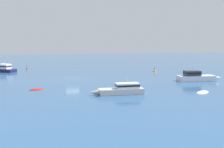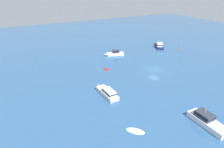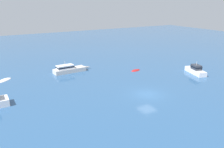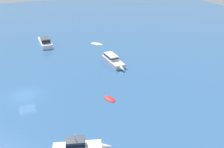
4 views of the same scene
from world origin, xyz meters
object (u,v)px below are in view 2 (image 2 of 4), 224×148
Objects in this scene: dinghy at (106,69)px; powerboat at (107,92)px; motor_cruiser_1 at (159,45)px; rib at (135,131)px; motor_cruiser at (208,122)px; channel_buoy at (179,49)px; cabin_cruiser at (115,53)px.

powerboat is at bearing -39.86° from dinghy.
motor_cruiser_1 is 2.53× the size of rib.
motor_cruiser is 41.32m from channel_buoy.
cabin_cruiser is (-8.92, 7.34, 0.68)m from dinghy.
cabin_cruiser is 23.55m from channel_buoy.
powerboat reaches higher than rib.
rib reaches higher than dinghy.
channel_buoy is at bearing -106.84° from motor_cruiser_1.
channel_buoy is at bearing -175.32° from cabin_cruiser.
cabin_cruiser reaches higher than powerboat.
motor_cruiser is at bearing -5.30° from dinghy.
motor_cruiser is at bearing 102.51° from cabin_cruiser.
rib is (33.06, -32.55, -0.67)m from motor_cruiser_1.
motor_cruiser is 37.31m from cabin_cruiser.
motor_cruiser reaches higher than powerboat.
motor_cruiser reaches higher than rib.
cabin_cruiser is (-32.88, 14.07, 0.68)m from rib.
dinghy is 27.39m from motor_cruiser_1.
motor_cruiser_1 is (-9.10, 25.83, 0.67)m from dinghy.
dinghy is 2.18× the size of channel_buoy.
motor_cruiser_1 is at bearing 95.06° from dinghy.
motor_cruiser is 19.19m from powerboat.
channel_buoy is (-32.23, 25.85, -0.72)m from motor_cruiser.
motor_cruiser is 1.26× the size of cabin_cruiser.
channel_buoy is at bearing 142.19° from motor_cruiser.
motor_cruiser_1 is 6.89m from channel_buoy.
motor_cruiser is 2.67× the size of rib.
motor_cruiser_1 is 1.20× the size of cabin_cruiser.
dinghy is 0.38× the size of cabin_cruiser.
motor_cruiser is at bearing -150.57° from powerboat.
motor_cruiser is 12.06m from rib.
motor_cruiser_1 is at bearing -59.06° from powerboat.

